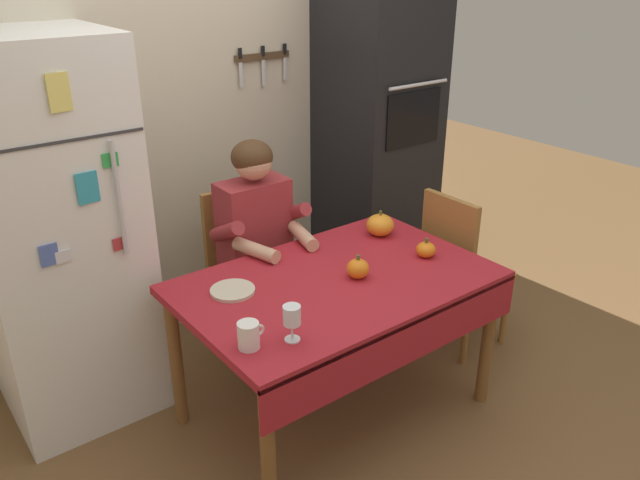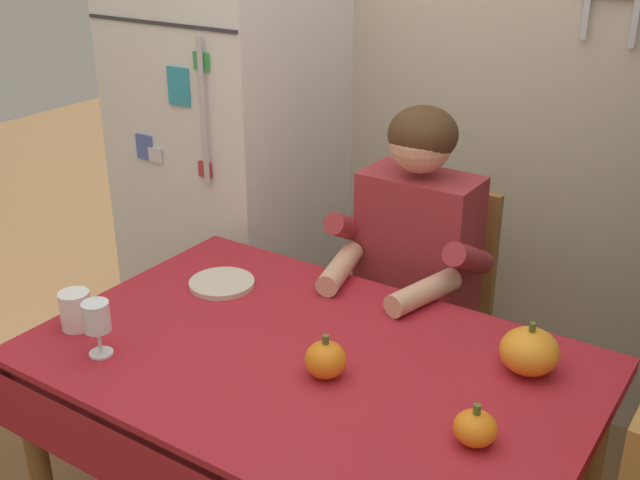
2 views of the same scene
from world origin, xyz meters
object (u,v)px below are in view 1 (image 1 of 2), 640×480
object	(u,v)px
chair_behind_person	(245,265)
wine_glass	(292,317)
pumpkin_small	(358,269)
dining_table	(339,297)
pumpkin_large	(380,225)
pumpkin_medium	(426,250)
seated_person	(262,238)
coffee_mug	(249,335)
chair_right_side	(458,265)
serving_tray	(233,291)
wall_oven	(377,133)
refrigerator	(56,237)

from	to	relation	value
chair_behind_person	wine_glass	size ratio (longest dim) A/B	6.30
wine_glass	pumpkin_small	bearing A→B (deg)	23.91
dining_table	pumpkin_large	world-z (taller)	pumpkin_large
wine_glass	pumpkin_medium	size ratio (longest dim) A/B	1.53
dining_table	wine_glass	world-z (taller)	wine_glass
seated_person	pumpkin_large	size ratio (longest dim) A/B	8.63
seated_person	coffee_mug	size ratio (longest dim) A/B	11.25
chair_right_side	pumpkin_medium	distance (m)	0.51
chair_behind_person	seated_person	bearing A→B (deg)	-90.00
pumpkin_medium	pumpkin_small	world-z (taller)	pumpkin_small
chair_right_side	serving_tray	world-z (taller)	chair_right_side
wall_oven	pumpkin_medium	xyz separation A→B (m)	(-0.57, -0.99, -0.27)
wall_oven	wine_glass	world-z (taller)	wall_oven
dining_table	pumpkin_large	distance (m)	0.57
refrigerator	seated_person	distance (m)	0.98
chair_right_side	coffee_mug	world-z (taller)	chair_right_side
wine_glass	chair_behind_person	bearing A→B (deg)	68.34
refrigerator	pumpkin_medium	distance (m)	1.72
chair_behind_person	coffee_mug	world-z (taller)	chair_behind_person
refrigerator	dining_table	size ratio (longest dim) A/B	1.29
wine_glass	pumpkin_small	distance (m)	0.58
dining_table	serving_tray	bearing A→B (deg)	155.48
wall_oven	chair_right_side	bearing A→B (deg)	-99.91
refrigerator	chair_behind_person	distance (m)	1.01
chair_behind_person	refrigerator	bearing A→B (deg)	174.40
chair_behind_person	coffee_mug	bearing A→B (deg)	-119.92
refrigerator	pumpkin_medium	world-z (taller)	refrigerator
chair_behind_person	pumpkin_small	distance (m)	0.87
dining_table	chair_behind_person	xyz separation A→B (m)	(-0.03, 0.79, -0.14)
pumpkin_small	serving_tray	size ratio (longest dim) A/B	0.58
chair_right_side	coffee_mug	bearing A→B (deg)	-169.73
chair_behind_person	serving_tray	size ratio (longest dim) A/B	4.76
chair_behind_person	pumpkin_large	world-z (taller)	chair_behind_person
chair_right_side	dining_table	bearing A→B (deg)	-175.65
seated_person	pumpkin_large	distance (m)	0.62
wall_oven	chair_behind_person	distance (m)	1.21
pumpkin_small	wine_glass	bearing A→B (deg)	-156.09
chair_right_side	pumpkin_small	distance (m)	0.87
wine_glass	pumpkin_medium	distance (m)	0.95
wall_oven	wine_glass	xyz separation A→B (m)	(-1.50, -1.18, -0.21)
refrigerator	wine_glass	size ratio (longest dim) A/B	12.19
wall_oven	chair_behind_person	world-z (taller)	wall_oven
refrigerator	pumpkin_medium	size ratio (longest dim) A/B	18.64
pumpkin_medium	pumpkin_small	bearing A→B (deg)	174.89
serving_tray	seated_person	bearing A→B (deg)	44.68
pumpkin_medium	dining_table	bearing A→B (deg)	172.48
pumpkin_medium	coffee_mug	bearing A→B (deg)	-172.65
refrigerator	dining_table	world-z (taller)	refrigerator
chair_behind_person	pumpkin_small	world-z (taller)	chair_behind_person
refrigerator	pumpkin_small	distance (m)	1.38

